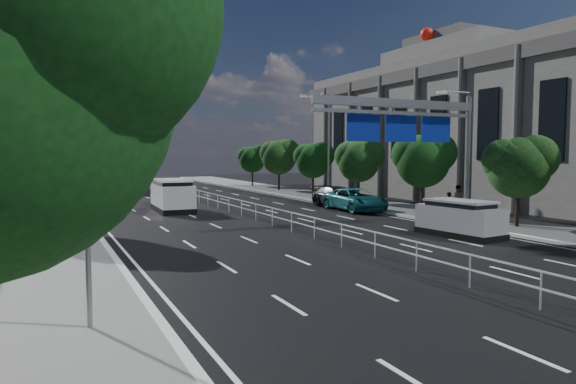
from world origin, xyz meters
TOP-DOWN VIEW (x-y plane):
  - ground at (0.00, 0.00)m, footprint 160.00×160.00m
  - sidewalk_near at (-11.50, 0.00)m, footprint 5.00×140.00m
  - kerb_near at (-9.00, 0.00)m, footprint 0.25×140.00m
  - median_fence at (0.00, 22.50)m, footprint 0.05×85.00m
  - toilet_sign at (-10.95, 0.00)m, footprint 1.62×0.18m
  - overhead_gantry at (6.74, 10.05)m, footprint 10.24×0.38m
  - streetlight_far at (10.50, 26.00)m, footprint 2.78×2.40m
  - civic_hall at (23.72, 22.00)m, footprint 14.40×36.00m
  - near_tree_back at (-11.94, 17.97)m, footprint 4.84×4.51m
  - far_tree_c at (11.24, 6.98)m, footprint 3.52×3.28m
  - far_tree_d at (11.25, 14.48)m, footprint 3.85×3.59m
  - far_tree_e at (11.25, 21.98)m, footprint 3.63×3.38m
  - far_tree_f at (11.24, 29.48)m, footprint 3.52×3.28m
  - far_tree_g at (11.25, 36.98)m, footprint 3.96×3.69m
  - far_tree_h at (11.24, 44.48)m, footprint 3.41×3.18m
  - white_minivan at (-3.27, 23.10)m, footprint 2.39×5.18m
  - red_bus at (-3.98, 45.49)m, footprint 3.09×10.69m
  - near_car_silver at (-2.79, 28.34)m, footprint 2.23×4.55m
  - near_car_dark at (-4.65, 61.09)m, footprint 1.80×5.15m
  - silver_minivan at (6.72, 6.52)m, footprint 2.20×4.38m
  - parked_car_teal at (8.30, 17.98)m, footprint 2.76×5.66m
  - parked_car_dark at (8.30, 20.29)m, footprint 2.21×5.32m
  - pedestrian_a at (9.60, 10.37)m, footprint 0.61×0.41m
  - pedestrian_b at (12.99, 13.16)m, footprint 1.10×1.09m

SIDE VIEW (x-z plane):
  - ground at x=0.00m, z-range 0.00..0.00m
  - sidewalk_near at x=-11.50m, z-range 0.00..0.14m
  - kerb_near at x=-9.00m, z-range -0.01..0.15m
  - median_fence at x=0.00m, z-range 0.01..1.04m
  - near_car_silver at x=-2.79m, z-range 0.00..1.49m
  - parked_car_dark at x=8.30m, z-range 0.00..1.54m
  - parked_car_teal at x=8.30m, z-range 0.00..1.55m
  - near_car_dark at x=-4.65m, z-range 0.00..1.69m
  - silver_minivan at x=6.72m, z-range -0.01..1.74m
  - pedestrian_a at x=9.60m, z-range 0.14..1.77m
  - pedestrian_b at x=12.99m, z-range 0.14..1.94m
  - white_minivan at x=-3.27m, z-range -0.02..2.19m
  - red_bus at x=-3.98m, z-range 0.07..3.23m
  - toilet_sign at x=-10.95m, z-range 0.77..5.11m
  - far_tree_h at x=11.24m, z-range 0.97..5.88m
  - far_tree_c at x=11.24m, z-range 0.95..5.90m
  - far_tree_f at x=11.24m, z-range 0.98..6.00m
  - far_tree_e at x=11.25m, z-range 0.99..6.12m
  - far_tree_d at x=11.25m, z-range 1.02..6.36m
  - far_tree_g at x=11.25m, z-range 1.03..6.48m
  - near_tree_back at x=-11.94m, z-range 1.27..7.96m
  - streetlight_far at x=10.50m, z-range 0.71..9.71m
  - overhead_gantry at x=6.74m, z-range 1.88..9.33m
  - civic_hall at x=23.72m, z-range -0.91..13.44m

